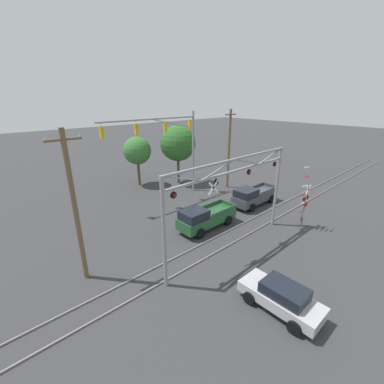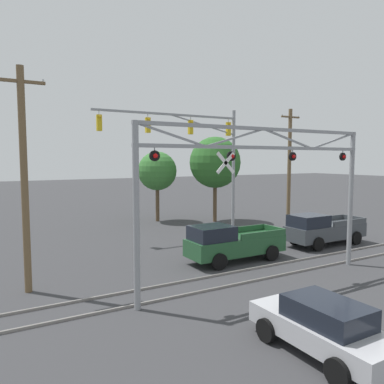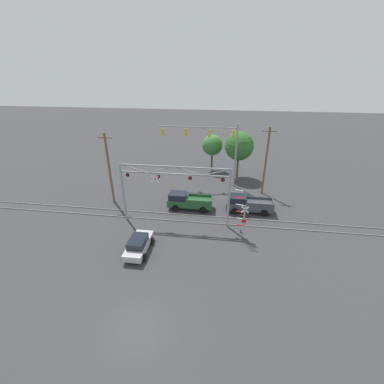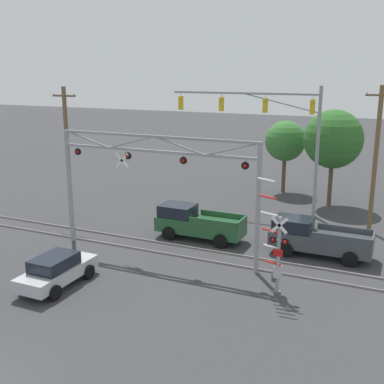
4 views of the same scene
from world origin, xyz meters
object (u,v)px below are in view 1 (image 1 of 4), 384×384
at_px(utility_pole_left, 75,208).
at_px(background_tree_beyond_span, 137,151).
at_px(crossing_signal_mast, 304,206).
at_px(background_tree_far_left_verge, 178,143).
at_px(traffic_signal_span, 173,139).
at_px(utility_pole_right, 229,149).
at_px(crossing_gantry, 233,189).
at_px(pickup_truck_lead, 205,218).
at_px(sedan_waiting, 281,297).
at_px(pickup_truck_following, 253,196).

distance_m(utility_pole_left, background_tree_beyond_span, 17.55).
height_order(crossing_signal_mast, background_tree_far_left_verge, background_tree_far_left_verge).
height_order(traffic_signal_span, utility_pole_right, utility_pole_right).
height_order(traffic_signal_span, background_tree_beyond_span, traffic_signal_span).
relative_size(crossing_gantry, pickup_truck_lead, 2.17).
bearing_deg(background_tree_beyond_span, background_tree_far_left_verge, -31.96).
xyz_separation_m(crossing_gantry, sedan_waiting, (-2.41, -5.39, -3.83)).
bearing_deg(background_tree_beyond_span, crossing_gantry, -99.62).
distance_m(pickup_truck_lead, utility_pole_left, 10.36).
distance_m(crossing_signal_mast, sedan_waiting, 10.30).
height_order(crossing_signal_mast, background_tree_beyond_span, background_tree_beyond_span).
distance_m(crossing_signal_mast, pickup_truck_following, 5.58).
xyz_separation_m(traffic_signal_span, sedan_waiting, (-6.15, -16.38, -5.49)).
xyz_separation_m(crossing_signal_mast, pickup_truck_lead, (-6.32, 5.24, -0.88)).
height_order(traffic_signal_span, pickup_truck_lead, traffic_signal_span).
distance_m(sedan_waiting, utility_pole_left, 11.88).
distance_m(crossing_signal_mast, utility_pole_left, 17.22).
distance_m(pickup_truck_lead, background_tree_far_left_verge, 13.18).
bearing_deg(crossing_gantry, pickup_truck_following, 24.45).
height_order(pickup_truck_lead, utility_pole_right, utility_pole_right).
height_order(background_tree_beyond_span, background_tree_far_left_verge, background_tree_far_left_verge).
bearing_deg(background_tree_beyond_span, pickup_truck_lead, -98.39).
relative_size(traffic_signal_span, pickup_truck_lead, 2.03).
xyz_separation_m(crossing_gantry, background_tree_beyond_span, (2.87, 16.92, -0.33)).
xyz_separation_m(pickup_truck_following, background_tree_beyond_span, (-5.09, 13.31, 3.29)).
distance_m(crossing_gantry, background_tree_far_left_verge, 15.96).
xyz_separation_m(pickup_truck_following, utility_pole_left, (-16.78, 0.23, 3.60)).
distance_m(crossing_gantry, background_tree_beyond_span, 17.17).
relative_size(crossing_gantry, background_tree_beyond_span, 1.95).
xyz_separation_m(traffic_signal_span, pickup_truck_lead, (-2.87, -7.59, -5.29)).
relative_size(crossing_signal_mast, background_tree_far_left_verge, 0.74).
xyz_separation_m(sedan_waiting, utility_pole_right, (12.76, 14.43, 3.90)).
relative_size(sedan_waiting, utility_pole_left, 0.47).
xyz_separation_m(pickup_truck_lead, background_tree_beyond_span, (1.99, 13.53, 3.29)).
bearing_deg(background_tree_beyond_span, crossing_signal_mast, -77.02).
bearing_deg(utility_pole_right, background_tree_beyond_span, 133.49).
bearing_deg(pickup_truck_lead, sedan_waiting, -110.49).
bearing_deg(sedan_waiting, crossing_signal_mast, 20.29).
height_order(pickup_truck_lead, pickup_truck_following, same).
relative_size(pickup_truck_lead, background_tree_beyond_span, 0.90).
height_order(traffic_signal_span, utility_pole_left, traffic_signal_span).
relative_size(pickup_truck_following, utility_pole_left, 0.61).
relative_size(crossing_signal_mast, background_tree_beyond_span, 0.90).
relative_size(traffic_signal_span, background_tree_far_left_verge, 1.51).
xyz_separation_m(pickup_truck_lead, utility_pole_left, (-9.70, 0.45, 3.60)).
distance_m(traffic_signal_span, background_tree_beyond_span, 6.33).
height_order(traffic_signal_span, pickup_truck_following, traffic_signal_span).
xyz_separation_m(sedan_waiting, background_tree_far_left_verge, (9.45, 19.72, 4.23)).
distance_m(crossing_signal_mast, traffic_signal_span, 13.99).
relative_size(pickup_truck_lead, sedan_waiting, 1.28).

